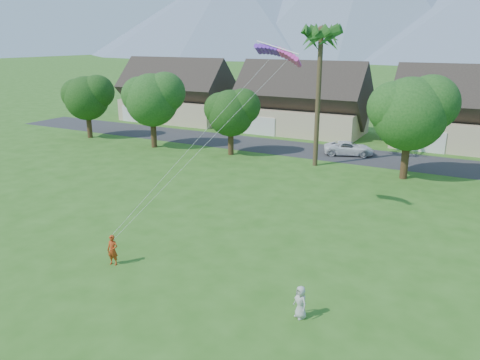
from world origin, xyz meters
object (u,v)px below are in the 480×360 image
Objects in this scene: watcher at (301,302)px; parafoil_kite at (279,52)px; parked_car at (349,148)px; kite_flyer at (113,250)px.

watcher is 0.51× the size of parafoil_kite.
watcher is 30.12m from parked_car.
parked_car is (4.16, 29.53, -0.13)m from kite_flyer.
parked_car is at bearing 133.17° from watcher.
parafoil_kite reaches higher than parked_car.
parafoil_kite is (4.96, 9.59, 9.78)m from kite_flyer.
kite_flyer is 1.12× the size of watcher.
parafoil_kite reaches higher than kite_flyer.
kite_flyer is 14.57m from parafoil_kite.
kite_flyer reaches higher than parked_car.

